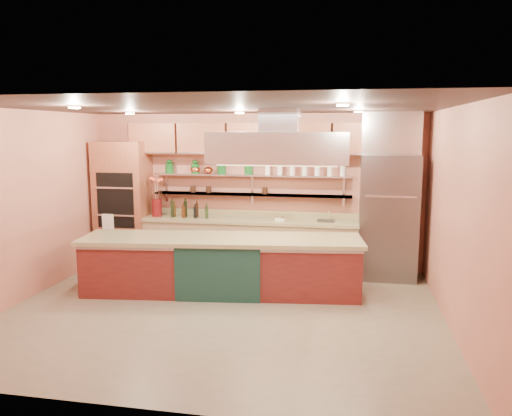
% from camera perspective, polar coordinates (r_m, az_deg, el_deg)
% --- Properties ---
extents(floor, '(6.00, 5.00, 0.02)m').
position_cam_1_polar(floor, '(7.10, -3.93, -11.85)').
color(floor, gray).
rests_on(floor, ground).
extents(ceiling, '(6.00, 5.00, 0.02)m').
position_cam_1_polar(ceiling, '(6.65, -4.19, 11.45)').
color(ceiling, black).
rests_on(ceiling, wall_back).
extents(wall_back, '(6.00, 0.04, 2.80)m').
position_cam_1_polar(wall_back, '(9.14, -0.08, 1.96)').
color(wall_back, '#C4745C').
rests_on(wall_back, floor).
extents(wall_front, '(6.00, 0.04, 2.80)m').
position_cam_1_polar(wall_front, '(4.41, -12.38, -5.74)').
color(wall_front, '#C4745C').
rests_on(wall_front, floor).
extents(wall_left, '(0.04, 5.00, 2.80)m').
position_cam_1_polar(wall_left, '(8.03, -25.25, 0.15)').
color(wall_left, '#C4745C').
rests_on(wall_left, floor).
extents(wall_right, '(0.04, 5.00, 2.80)m').
position_cam_1_polar(wall_right, '(6.64, 21.86, -1.29)').
color(wall_right, '#C4745C').
rests_on(wall_right, floor).
extents(oven_stack, '(0.95, 0.64, 2.30)m').
position_cam_1_polar(oven_stack, '(9.64, -14.90, 0.52)').
color(oven_stack, '#9B5238').
rests_on(oven_stack, floor).
extents(refrigerator, '(0.95, 0.72, 2.10)m').
position_cam_1_polar(refrigerator, '(8.70, 14.85, -1.02)').
color(refrigerator, slate).
rests_on(refrigerator, floor).
extents(back_counter, '(3.84, 0.64, 0.93)m').
position_cam_1_polar(back_counter, '(9.02, -0.75, -4.16)').
color(back_counter, tan).
rests_on(back_counter, floor).
extents(wall_shelf_lower, '(3.60, 0.26, 0.03)m').
position_cam_1_polar(wall_shelf_lower, '(9.03, -0.54, 1.55)').
color(wall_shelf_lower, silver).
rests_on(wall_shelf_lower, wall_back).
extents(wall_shelf_upper, '(3.60, 0.26, 0.03)m').
position_cam_1_polar(wall_shelf_upper, '(9.00, -0.55, 3.77)').
color(wall_shelf_upper, silver).
rests_on(wall_shelf_upper, wall_back).
extents(upper_cabinets, '(4.60, 0.36, 0.55)m').
position_cam_1_polar(upper_cabinets, '(8.90, -0.30, 7.90)').
color(upper_cabinets, '#9B5238').
rests_on(upper_cabinets, wall_back).
extents(range_hood, '(2.00, 1.00, 0.45)m').
position_cam_1_polar(range_hood, '(7.33, 2.75, 6.91)').
color(range_hood, silver).
rests_on(range_hood, ceiling).
extents(ceiling_downlights, '(4.00, 2.80, 0.02)m').
position_cam_1_polar(ceiling_downlights, '(6.84, -3.75, 11.13)').
color(ceiling_downlights, '#FFE5A5').
rests_on(ceiling_downlights, ceiling).
extents(island, '(4.28, 1.41, 0.88)m').
position_cam_1_polar(island, '(7.78, -3.97, -6.52)').
color(island, maroon).
rests_on(island, floor).
extents(flower_vase, '(0.19, 0.19, 0.33)m').
position_cam_1_polar(flower_vase, '(9.35, -11.25, 0.04)').
color(flower_vase, '#5F0E11').
rests_on(flower_vase, back_counter).
extents(oil_bottle_cluster, '(0.80, 0.40, 0.25)m').
position_cam_1_polar(oil_bottle_cluster, '(9.14, -7.53, -0.31)').
color(oil_bottle_cluster, black).
rests_on(oil_bottle_cluster, back_counter).
extents(kitchen_scale, '(0.20, 0.18, 0.09)m').
position_cam_1_polar(kitchen_scale, '(8.78, 2.76, -1.13)').
color(kitchen_scale, white).
rests_on(kitchen_scale, back_counter).
extents(bar_faucet, '(0.04, 0.04, 0.20)m').
position_cam_1_polar(bar_faucet, '(8.80, 8.33, -0.84)').
color(bar_faucet, white).
rests_on(bar_faucet, back_counter).
extents(copper_kettle, '(0.22, 0.22, 0.13)m').
position_cam_1_polar(copper_kettle, '(9.18, -5.45, 4.33)').
color(copper_kettle, '#C5512D').
rests_on(copper_kettle, wall_shelf_upper).
extents(green_canister, '(0.16, 0.16, 0.16)m').
position_cam_1_polar(green_canister, '(9.11, -3.89, 4.42)').
color(green_canister, '#104D19').
rests_on(green_canister, wall_shelf_upper).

